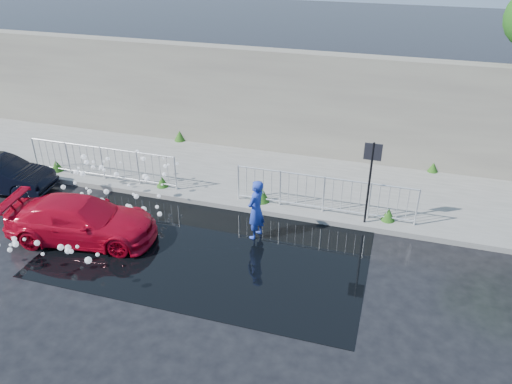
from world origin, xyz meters
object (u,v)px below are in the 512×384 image
dark_car (0,175)px  person (256,210)px  red_car (82,220)px  sign_post (371,171)px

dark_car → person: bearing=-97.6°
dark_car → person: (8.26, -0.21, 0.30)m
red_car → person: bearing=-81.0°
sign_post → dark_car: bearing=-174.3°
red_car → person: (4.30, 1.39, 0.26)m
sign_post → person: sign_post is taller
dark_car → sign_post: bearing=-90.5°
dark_car → person: size_ratio=1.95×
dark_car → red_car: bearing=-118.2°
red_car → dark_car: (-3.96, 1.61, -0.03)m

